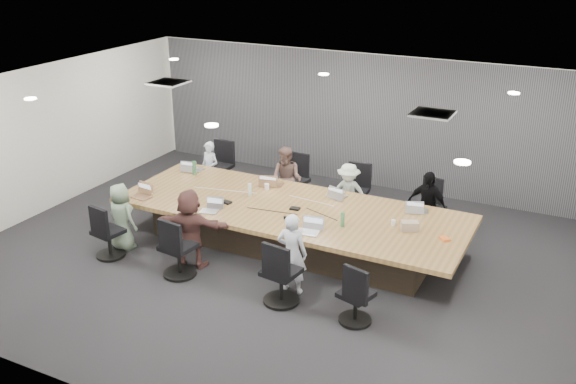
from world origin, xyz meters
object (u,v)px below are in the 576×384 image
at_px(person_5, 190,229).
at_px(laptop_4, 141,197).
at_px(person_1, 287,180).
at_px(chair_3, 431,212).
at_px(canvas_bag, 410,226).
at_px(chair_4, 109,236).
at_px(snack_packet, 445,239).
at_px(person_3, 427,205).
at_px(person_6, 292,253).
at_px(bottle_clear, 250,189).
at_px(chair_6, 281,277).
at_px(chair_1, 295,185).
at_px(laptop_5, 209,211).
at_px(chair_5, 178,251).
at_px(laptop_0, 194,169).
at_px(laptop_6, 308,232).
at_px(person_2, 348,194).
at_px(bottle_green_right, 343,219).
at_px(person_0, 210,169).
at_px(laptop_1, 274,184).
at_px(conference_table, 291,225).
at_px(person_4, 121,217).
at_px(stapler, 288,218).
at_px(chair_2, 355,196).
at_px(bottle_green_left, 194,168).
at_px(laptop_3, 419,211).
at_px(mug_brown, 149,187).
at_px(chair_0, 219,171).
at_px(chair_7, 356,299).

bearing_deg(person_5, laptop_4, -33.98).
distance_m(person_1, laptop_4, 2.80).
relative_size(chair_3, canvas_bag, 2.74).
distance_m(chair_4, person_1, 3.55).
bearing_deg(snack_packet, person_3, 114.38).
relative_size(laptop_4, canvas_bag, 1.26).
relative_size(person_6, bottle_clear, 5.82).
bearing_deg(chair_6, chair_1, 120.54).
distance_m(chair_3, chair_4, 5.67).
relative_size(laptop_4, laptop_5, 1.12).
bearing_deg(person_3, chair_5, -122.64).
height_order(laptop_0, laptop_6, same).
height_order(chair_3, person_6, person_6).
distance_m(person_2, bottle_green_right, 1.79).
xyz_separation_m(person_0, person_2, (3.04, 0.00, 0.01)).
xyz_separation_m(laptop_5, canvas_bag, (3.20, 0.82, 0.06)).
bearing_deg(person_0, laptop_1, -8.40).
bearing_deg(laptop_4, person_1, 58.47).
bearing_deg(conference_table, person_3, 34.02).
bearing_deg(conference_table, canvas_bag, 0.42).
bearing_deg(laptop_5, snack_packet, -1.84).
bearing_deg(laptop_1, person_6, 111.93).
relative_size(chair_4, person_1, 0.59).
distance_m(chair_5, chair_6, 1.82).
height_order(person_4, canvas_bag, person_4).
bearing_deg(stapler, chair_3, 52.88).
bearing_deg(bottle_green_right, conference_table, 163.13).
xyz_separation_m(chair_2, bottle_green_left, (-2.88, -1.11, 0.46)).
bearing_deg(chair_1, person_6, 118.97).
distance_m(chair_2, laptop_6, 2.53).
xyz_separation_m(chair_3, laptop_3, (-0.00, -0.90, 0.39)).
height_order(bottle_green_right, bottle_clear, bottle_green_right).
bearing_deg(mug_brown, person_5, -30.80).
distance_m(laptop_0, bottle_green_right, 3.77).
bearing_deg(mug_brown, laptop_1, 33.16).
relative_size(laptop_1, person_4, 0.30).
relative_size(laptop_6, mug_brown, 2.98).
distance_m(person_0, person_1, 1.77).
distance_m(chair_0, snack_packet, 5.47).
distance_m(laptop_1, snack_packet, 3.51).
xyz_separation_m(chair_5, chair_7, (2.98, 0.00, -0.05)).
xyz_separation_m(laptop_1, bottle_clear, (-0.13, -0.65, 0.10)).
height_order(bottle_green_right, snack_packet, bottle_green_right).
bearing_deg(stapler, laptop_5, -165.07).
xyz_separation_m(conference_table, bottle_clear, (-0.88, 0.15, 0.45)).
height_order(chair_0, chair_7, chair_0).
distance_m(chair_0, chair_6, 4.67).
xyz_separation_m(canvas_bag, snack_packet, (0.58, -0.10, -0.05)).
height_order(chair_0, laptop_4, chair_0).
relative_size(chair_7, mug_brown, 6.31).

